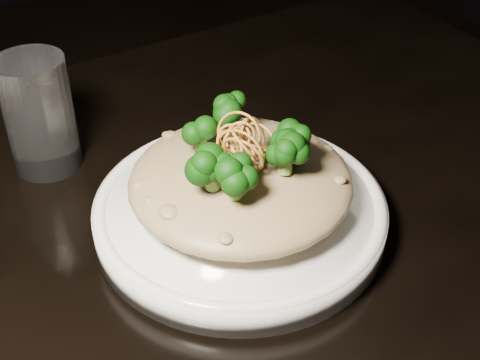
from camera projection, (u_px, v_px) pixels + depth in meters
name	position (u px, v px, depth m)	size (l,w,h in m)	color
table	(208.00, 300.00, 0.68)	(1.10, 0.80, 0.75)	black
plate	(240.00, 214.00, 0.64)	(0.28, 0.28, 0.03)	white
risotto	(241.00, 181.00, 0.62)	(0.21, 0.21, 0.05)	brown
broccoli	(244.00, 142.00, 0.58)	(0.14, 0.14, 0.05)	black
cheese	(236.00, 157.00, 0.59)	(0.05, 0.05, 0.01)	white
shallots	(242.00, 138.00, 0.58)	(0.05, 0.05, 0.03)	brown
drinking_glass	(39.00, 115.00, 0.69)	(0.07, 0.07, 0.13)	white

